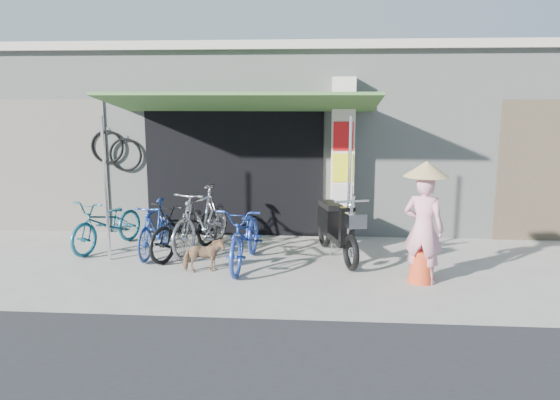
# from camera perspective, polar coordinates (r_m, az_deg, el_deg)

# --- Properties ---
(ground) EXTENTS (80.00, 80.00, 0.00)m
(ground) POSITION_cam_1_polar(r_m,az_deg,el_deg) (8.13, 0.88, -8.29)
(ground) COLOR #A29B92
(ground) RESTS_ON ground
(bicycle_shop) EXTENTS (12.30, 5.30, 3.66)m
(bicycle_shop) POSITION_cam_1_polar(r_m,az_deg,el_deg) (12.80, 2.28, 7.09)
(bicycle_shop) COLOR #969B93
(bicycle_shop) RESTS_ON ground
(shop_pillar) EXTENTS (0.42, 0.44, 3.00)m
(shop_pillar) POSITION_cam_1_polar(r_m,az_deg,el_deg) (10.19, 6.53, 4.19)
(shop_pillar) COLOR beige
(shop_pillar) RESTS_ON ground
(awning) EXTENTS (4.60, 1.88, 2.72)m
(awning) POSITION_cam_1_polar(r_m,az_deg,el_deg) (9.40, -4.06, 9.89)
(awning) COLOR #3A662E
(awning) RESTS_ON ground
(neighbour_left) EXTENTS (2.60, 0.06, 2.60)m
(neighbour_left) POSITION_cam_1_polar(r_m,az_deg,el_deg) (11.70, -23.55, 3.23)
(neighbour_left) COLOR #6B665B
(neighbour_left) RESTS_ON ground
(bike_teal) EXTENTS (1.16, 1.85, 0.92)m
(bike_teal) POSITION_cam_1_polar(r_m,az_deg,el_deg) (10.07, -17.54, -2.34)
(bike_teal) COLOR #17586B
(bike_teal) RESTS_ON ground
(bike_blue) EXTENTS (0.55, 1.57, 0.93)m
(bike_blue) POSITION_cam_1_polar(r_m,az_deg,el_deg) (9.47, -12.86, -2.88)
(bike_blue) COLOR #214198
(bike_blue) RESTS_ON ground
(bike_black) EXTENTS (1.33, 1.93, 0.96)m
(bike_black) POSITION_cam_1_polar(r_m,az_deg,el_deg) (9.34, -9.72, -2.85)
(bike_black) COLOR black
(bike_black) RESTS_ON ground
(bike_silver) EXTENTS (1.07, 1.97, 1.14)m
(bike_silver) POSITION_cam_1_polar(r_m,az_deg,el_deg) (9.48, -8.21, -2.03)
(bike_silver) COLOR #9A999D
(bike_silver) RESTS_ON ground
(bike_navy) EXTENTS (0.80, 1.95, 1.00)m
(bike_navy) POSITION_cam_1_polar(r_m,az_deg,el_deg) (8.64, -3.60, -3.68)
(bike_navy) COLOR navy
(bike_navy) RESTS_ON ground
(street_dog) EXTENTS (0.68, 0.47, 0.53)m
(street_dog) POSITION_cam_1_polar(r_m,az_deg,el_deg) (8.45, -7.98, -5.76)
(street_dog) COLOR tan
(street_dog) RESTS_ON ground
(moped) EXTENTS (0.79, 1.91, 1.11)m
(moped) POSITION_cam_1_polar(r_m,az_deg,el_deg) (9.12, 5.88, -2.92)
(moped) COLOR black
(moped) RESTS_ON ground
(nun) EXTENTS (0.69, 0.64, 1.77)m
(nun) POSITION_cam_1_polar(r_m,az_deg,el_deg) (8.04, 14.78, -2.38)
(nun) COLOR pink
(nun) RESTS_ON ground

